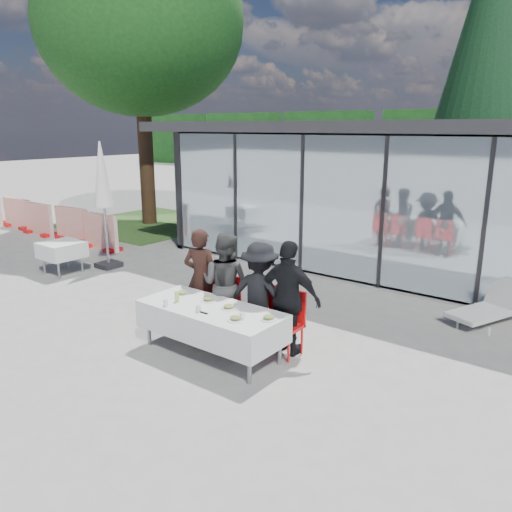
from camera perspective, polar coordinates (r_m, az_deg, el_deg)
The scene contains 27 objects.
ground at distance 8.18m, azimuth -4.87°, elevation -9.46°, with size 90.00×90.00×0.00m, color gray.
pavilion at distance 14.04m, azimuth 25.05°, elevation 8.42°, with size 14.80×8.80×3.44m.
treeline at distance 34.24m, azimuth 26.15°, elevation 11.26°, with size 62.50×2.00×4.40m.
dining_table at distance 7.47m, azimuth -5.17°, elevation -7.37°, with size 2.26×0.96×0.75m.
diner_a at distance 8.45m, azimuth -6.30°, elevation -2.53°, with size 0.62×0.62×1.70m, color black.
diner_chair_a at distance 8.56m, azimuth -6.18°, elevation -4.51°, with size 0.44×0.44×0.97m.
diner_b at distance 8.10m, azimuth -3.55°, elevation -3.21°, with size 0.83×0.83×1.70m, color #444444.
diner_chair_b at distance 8.22m, azimuth -3.45°, elevation -5.27°, with size 0.44×0.44×0.97m.
diner_c at distance 7.69m, azimuth 0.44°, elevation -4.42°, with size 1.06×1.06×1.64m, color black.
diner_chair_c at distance 7.80m, azimuth 0.49°, elevation -6.36°, with size 0.44×0.44×0.97m.
diner_d at distance 7.38m, azimuth 3.76°, elevation -4.87°, with size 1.02×1.02×1.74m, color black.
diner_chair_d at distance 7.51m, azimuth 3.77°, elevation -7.23°, with size 0.44×0.44×0.97m.
plate_a at distance 7.98m, azimuth -8.44°, elevation -4.20°, with size 0.24×0.24×0.07m.
plate_b at distance 7.64m, azimuth -5.48°, elevation -4.96°, with size 0.24×0.24×0.07m.
plate_c at distance 7.31m, azimuth -3.14°, elevation -5.84°, with size 0.24×0.24×0.07m.
plate_d at distance 6.90m, azimuth 1.45°, elevation -7.09°, with size 0.24×0.24×0.07m.
plate_extra at distance 6.88m, azimuth -2.36°, elevation -7.16°, with size 0.24×0.24×0.07m.
juice_bottle at distance 7.66m, azimuth -9.00°, elevation -4.62°, with size 0.06×0.06×0.16m, color #95BF4F.
drinking_glasses at distance 7.20m, azimuth -6.29°, elevation -6.03°, with size 1.31×0.35×0.10m.
folded_eyeglasses at distance 7.17m, azimuth -5.99°, elevation -6.47°, with size 0.14×0.03×0.01m, color black.
spare_table_left at distance 12.38m, azimuth -21.32°, elevation 0.65°, with size 0.86×0.86×0.74m.
market_umbrella at distance 12.30m, azimuth -17.14°, elevation 7.86°, with size 0.50×0.50×3.00m.
construction_barriers at distance 18.63m, azimuth -25.81°, elevation 4.22°, with size 11.00×0.60×1.00m.
lounger at distance 9.70m, azimuth 25.08°, elevation -5.27°, with size 1.07×1.46×0.72m.
deciduous_tree at distance 18.06m, azimuth -13.23°, elevation 24.30°, with size 7.04×6.40×9.38m.
conifer_tree at distance 19.22m, azimuth 25.22°, elevation 21.26°, with size 4.00×4.00×10.50m.
grass_patch at distance 18.09m, azimuth -12.04°, elevation 3.71°, with size 5.00×5.00×0.02m, color #385926.
Camera 1 is at (5.08, -5.48, 3.33)m, focal length 35.00 mm.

